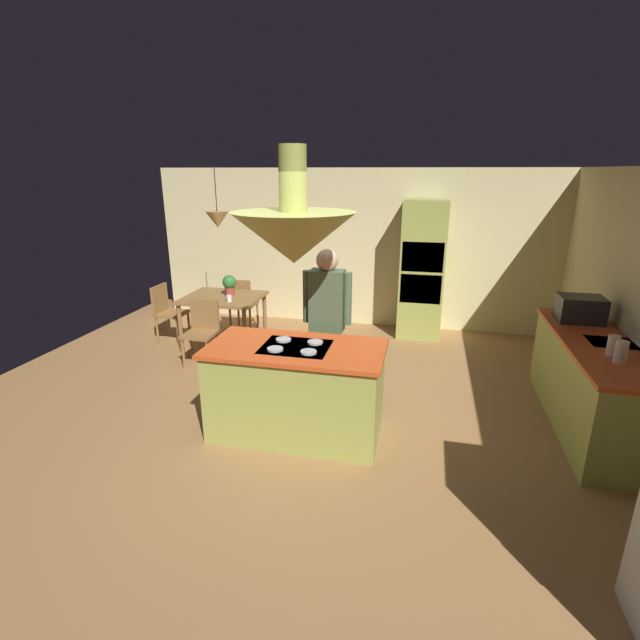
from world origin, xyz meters
TOP-DOWN VIEW (x-y plane):
  - ground at (0.00, 0.00)m, footprint 8.16×8.16m
  - wall_back at (0.00, 3.45)m, footprint 6.80×0.10m
  - kitchen_island at (0.00, -0.20)m, footprint 1.69×0.87m
  - counter_run_right at (2.84, 0.60)m, footprint 0.73×2.24m
  - oven_tower at (1.10, 3.04)m, footprint 0.66×0.62m
  - dining_table at (-1.70, 1.90)m, footprint 1.10×0.94m
  - person_at_island at (0.15, 0.51)m, footprint 0.53×0.23m
  - range_hood at (0.00, -0.20)m, footprint 1.10×1.10m
  - pendant_light_over_table at (-1.70, 1.90)m, footprint 0.32×0.32m
  - chair_facing_island at (-1.70, 1.21)m, footprint 0.40×0.40m
  - chair_by_back_wall at (-1.70, 2.59)m, footprint 0.40×0.40m
  - chair_at_corner at (-2.63, 1.90)m, footprint 0.40×0.40m
  - potted_plant_on_table at (-1.62, 1.98)m, footprint 0.20×0.20m
  - cup_on_table at (-1.49, 1.67)m, footprint 0.07×0.07m
  - canister_flour at (2.84, 0.05)m, footprint 0.10×0.10m
  - canister_sugar at (2.84, 0.23)m, footprint 0.10×0.10m
  - microwave_on_counter at (2.84, 1.26)m, footprint 0.46×0.36m

SIDE VIEW (x-z plane):
  - ground at x=0.00m, z-range 0.00..0.00m
  - kitchen_island at x=0.00m, z-range -0.01..0.93m
  - counter_run_right at x=2.84m, z-range 0.01..0.93m
  - chair_facing_island at x=-1.70m, z-range 0.07..0.94m
  - chair_by_back_wall at x=-1.70m, z-range 0.07..0.94m
  - chair_at_corner at x=-2.63m, z-range 0.07..0.94m
  - dining_table at x=-1.70m, z-range 0.28..1.04m
  - cup_on_table at x=-1.49m, z-range 0.76..0.85m
  - potted_plant_on_table at x=-1.62m, z-range 0.78..1.08m
  - person_at_island at x=0.15m, z-range 0.13..1.87m
  - canister_sugar at x=2.84m, z-range 0.92..1.10m
  - canister_flour at x=2.84m, z-range 0.92..1.12m
  - oven_tower at x=1.10m, z-range 0.00..2.10m
  - microwave_on_counter at x=2.84m, z-range 0.92..1.20m
  - wall_back at x=0.00m, z-range 0.00..2.55m
  - pendant_light_over_table at x=-1.70m, z-range 1.45..2.27m
  - range_hood at x=0.00m, z-range 1.47..2.47m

